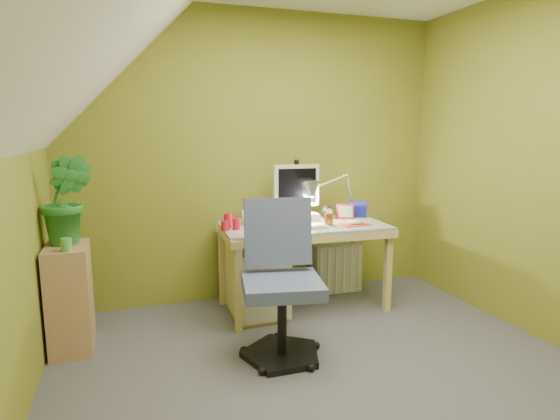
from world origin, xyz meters
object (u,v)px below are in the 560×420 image
object	(u,v)px
task_chair	(282,283)
radiator	(336,267)
side_ledge	(70,298)
potted_plant	(67,200)
desk_lamp	(346,186)
monitor	(296,191)
desk	(303,266)

from	to	relation	value
task_chair	radiator	bearing A→B (deg)	60.74
side_ledge	radiator	distance (m)	2.19
side_ledge	potted_plant	distance (m)	0.64
desk_lamp	side_ledge	size ratio (longest dim) A/B	0.77
monitor	task_chair	world-z (taller)	monitor
desk_lamp	task_chair	distance (m)	1.37
potted_plant	desk	bearing A→B (deg)	4.82
radiator	monitor	bearing A→B (deg)	-164.97
desk	desk_lamp	world-z (taller)	desk_lamp
side_ledge	potted_plant	xyz separation A→B (m)	(0.02, 0.05, 0.64)
side_ledge	radiator	xyz separation A→B (m)	(2.14, 0.47, -0.14)
potted_plant	radiator	world-z (taller)	potted_plant
monitor	side_ledge	bearing A→B (deg)	-165.96
task_chair	radiator	world-z (taller)	task_chair
desk	side_ledge	size ratio (longest dim) A/B	1.85
monitor	radiator	bearing A→B (deg)	14.96
desk	desk_lamp	size ratio (longest dim) A/B	2.39
desk_lamp	side_ledge	distance (m)	2.28
monitor	radiator	world-z (taller)	monitor
desk	monitor	distance (m)	0.62
side_ledge	task_chair	distance (m)	1.40
desk	task_chair	distance (m)	0.88
monitor	desk_lamp	size ratio (longest dim) A/B	0.91
desk	desk_lamp	xyz separation A→B (m)	(0.45, 0.18, 0.62)
monitor	desk_lamp	bearing A→B (deg)	1.74
potted_plant	radiator	size ratio (longest dim) A/B	1.36
monitor	task_chair	xyz separation A→B (m)	(-0.44, -0.93, -0.44)
desk	side_ledge	world-z (taller)	side_ledge
radiator	potted_plant	bearing A→B (deg)	-166.89
task_chair	side_ledge	bearing A→B (deg)	167.01
task_chair	radiator	distance (m)	1.37
radiator	desk_lamp	bearing A→B (deg)	-74.61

